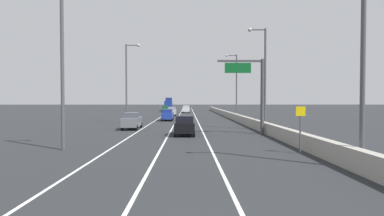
% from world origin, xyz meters
% --- Properties ---
extents(ground_plane, '(320.00, 320.00, 0.00)m').
position_xyz_m(ground_plane, '(0.00, 64.00, 0.00)').
color(ground_plane, '#26282B').
extents(lane_stripe_left, '(0.16, 130.00, 0.00)m').
position_xyz_m(lane_stripe_left, '(-5.50, 55.00, 0.00)').
color(lane_stripe_left, silver).
rests_on(lane_stripe_left, ground_plane).
extents(lane_stripe_center, '(0.16, 130.00, 0.00)m').
position_xyz_m(lane_stripe_center, '(-2.00, 55.00, 0.00)').
color(lane_stripe_center, silver).
rests_on(lane_stripe_center, ground_plane).
extents(lane_stripe_right, '(0.16, 130.00, 0.00)m').
position_xyz_m(lane_stripe_right, '(1.50, 55.00, 0.00)').
color(lane_stripe_right, silver).
rests_on(lane_stripe_right, ground_plane).
extents(jersey_barrier_right, '(0.60, 120.00, 1.10)m').
position_xyz_m(jersey_barrier_right, '(7.94, 40.00, 0.55)').
color(jersey_barrier_right, '#9E998E').
rests_on(jersey_barrier_right, ground_plane).
extents(overhead_sign_gantry, '(4.68, 0.36, 7.50)m').
position_xyz_m(overhead_sign_gantry, '(6.60, 24.58, 4.73)').
color(overhead_sign_gantry, '#47474C').
rests_on(overhead_sign_gantry, ground_plane).
extents(speed_advisory_sign, '(0.60, 0.11, 3.00)m').
position_xyz_m(speed_advisory_sign, '(7.04, 13.57, 1.76)').
color(speed_advisory_sign, '#4C4C51').
rests_on(speed_advisory_sign, ground_plane).
extents(lamp_post_right_near, '(2.14, 0.44, 11.65)m').
position_xyz_m(lamp_post_right_near, '(8.23, 9.24, 6.60)').
color(lamp_post_right_near, '#4C4C51').
rests_on(lamp_post_right_near, ground_plane).
extents(lamp_post_right_second, '(2.14, 0.44, 11.65)m').
position_xyz_m(lamp_post_right_second, '(8.55, 29.09, 6.60)').
color(lamp_post_right_second, '#4C4C51').
rests_on(lamp_post_right_second, ground_plane).
extents(lamp_post_right_third, '(2.14, 0.44, 11.65)m').
position_xyz_m(lamp_post_right_third, '(8.49, 48.94, 6.60)').
color(lamp_post_right_third, '#4C4C51').
rests_on(lamp_post_right_third, ground_plane).
extents(lamp_post_left_near, '(2.14, 0.44, 11.65)m').
position_xyz_m(lamp_post_left_near, '(-8.41, 15.24, 6.60)').
color(lamp_post_left_near, '#4C4C51').
rests_on(lamp_post_left_near, ground_plane).
extents(lamp_post_left_mid, '(2.14, 0.44, 11.65)m').
position_xyz_m(lamp_post_left_mid, '(-8.88, 39.06, 6.60)').
color(lamp_post_left_mid, '#4C4C51').
rests_on(lamp_post_left_mid, ground_plane).
extents(car_gray_0, '(1.89, 4.74, 1.96)m').
position_xyz_m(car_gray_0, '(-6.67, 30.14, 0.98)').
color(car_gray_0, slate).
rests_on(car_gray_0, ground_plane).
extents(car_blue_1, '(1.84, 4.57, 1.91)m').
position_xyz_m(car_blue_1, '(-3.42, 44.59, 0.95)').
color(car_blue_1, '#1E389E').
rests_on(car_blue_1, ground_plane).
extents(car_white_2, '(2.01, 4.24, 2.01)m').
position_xyz_m(car_white_2, '(-0.50, 75.42, 1.00)').
color(car_white_2, white).
rests_on(car_white_2, ground_plane).
extents(car_black_3, '(2.00, 4.44, 1.90)m').
position_xyz_m(car_black_3, '(-0.39, 23.88, 0.95)').
color(car_black_3, black).
rests_on(car_black_3, ground_plane).
extents(car_green_4, '(1.85, 4.72, 1.90)m').
position_xyz_m(car_green_4, '(-6.39, 79.63, 0.95)').
color(car_green_4, '#196033').
rests_on(car_green_4, ground_plane).
extents(car_silver_5, '(2.07, 4.44, 1.89)m').
position_xyz_m(car_silver_5, '(-3.56, 61.39, 0.95)').
color(car_silver_5, '#B7B7BC').
rests_on(car_silver_5, ground_plane).
extents(box_truck, '(2.70, 9.87, 4.22)m').
position_xyz_m(box_truck, '(-6.35, 93.70, 1.93)').
color(box_truck, navy).
rests_on(box_truck, ground_plane).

